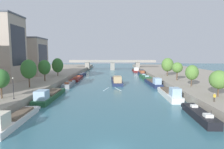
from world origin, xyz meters
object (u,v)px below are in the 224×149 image
moored_boat_right_lone (136,70)px  person_on_quay (215,97)px  tree_left_second (44,67)px  lamppost_left_bank (13,87)px  moored_boat_right_end (170,94)px  tree_left_midway (58,65)px  moored_boat_right_near (145,77)px  tree_left_far (1,79)px  tree_right_distant (177,68)px  tree_right_midway (219,80)px  tree_right_second (192,73)px  moored_boat_right_gap_after (141,73)px  moored_boat_right_midway (199,114)px  moored_boat_left_far (77,78)px  moored_boat_left_downstream (69,84)px  moored_boat_right_far (153,82)px  tree_left_end_of_row (29,69)px  bridge_far (112,64)px  moored_boat_left_upstream (82,74)px  moored_boat_left_end (49,95)px  moored_boat_left_lone (14,119)px  tree_right_by_lamp (168,65)px  barge_midriver (117,80)px

moored_boat_right_lone → person_on_quay: (4.48, -82.36, 2.15)m
tree_left_second → lamppost_left_bank: size_ratio=1.62×
moored_boat_right_end → tree_left_midway: bearing=141.8°
moored_boat_right_near → tree_left_far: size_ratio=2.58×
tree_left_second → tree_right_distant: tree_left_second is taller
tree_right_midway → moored_boat_right_lone: bearing=95.6°
tree_right_second → moored_boat_right_gap_after: bearing=97.7°
person_on_quay → moored_boat_right_midway: bearing=-145.0°
moored_boat_left_far → tree_right_distant: size_ratio=2.69×
moored_boat_left_downstream → moored_boat_right_far: (29.04, 2.26, 0.24)m
moored_boat_right_gap_after → lamppost_left_bank: 70.97m
tree_left_end_of_row → tree_left_midway: 25.77m
moored_boat_right_far → bridge_far: size_ratio=0.29×
tree_left_second → bridge_far: size_ratio=0.12×
moored_boat_right_gap_after → moored_boat_right_midway: bearing=-90.4°
tree_left_far → moored_boat_right_near: bearing=52.0°
moored_boat_right_near → moored_boat_right_gap_after: bearing=87.2°
moored_boat_left_upstream → tree_right_second: tree_right_second is taller
moored_boat_left_far → tree_right_midway: tree_right_midway is taller
tree_right_distant → tree_left_far: bearing=-148.9°
bridge_far → tree_left_second: bearing=-107.9°
moored_boat_left_end → bridge_far: size_ratio=0.29×
moored_boat_right_far → moored_boat_left_upstream: bearing=135.7°
tree_right_distant → lamppost_left_bank: bearing=-146.8°
moored_boat_left_lone → tree_left_second: tree_left_second is taller
lamppost_left_bank → tree_right_by_lamp: bearing=44.0°
moored_boat_right_end → tree_left_far: 37.61m
moored_boat_left_downstream → bridge_far: bridge_far is taller
moored_boat_left_end → lamppost_left_bank: lamppost_left_bank is taller
tree_right_midway → moored_boat_right_gap_after: bearing=96.4°
moored_boat_right_far → tree_left_far: tree_left_far is taller
moored_boat_right_far → tree_left_second: bearing=-172.4°
moored_boat_right_near → barge_midriver: bearing=-136.9°
barge_midriver → moored_boat_right_far: size_ratio=1.29×
tree_left_midway → tree_right_second: tree_left_midway is taller
tree_right_midway → moored_boat_left_downstream: bearing=146.2°
moored_boat_right_near → moored_boat_right_lone: bearing=90.2°
tree_right_by_lamp → lamppost_left_bank: 57.36m
moored_boat_left_end → moored_boat_right_lone: (29.32, 71.96, -0.05)m
tree_left_end_of_row → lamppost_left_bank: 13.40m
moored_boat_right_gap_after → tree_left_second: 53.15m
moored_boat_right_near → tree_right_midway: bearing=-80.4°
moored_boat_left_lone → tree_right_midway: size_ratio=2.49×
moored_boat_left_lone → lamppost_left_bank: lamppost_left_bank is taller
tree_right_by_lamp → tree_left_second: bearing=-160.7°
barge_midriver → lamppost_left_bank: (-20.61, -34.68, 3.50)m
tree_left_second → moored_boat_left_downstream: bearing=19.7°
moored_boat_left_downstream → bridge_far: 66.12m
moored_boat_left_upstream → tree_right_second: 57.10m
tree_right_midway → person_on_quay: (-3.11, -4.40, -2.57)m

